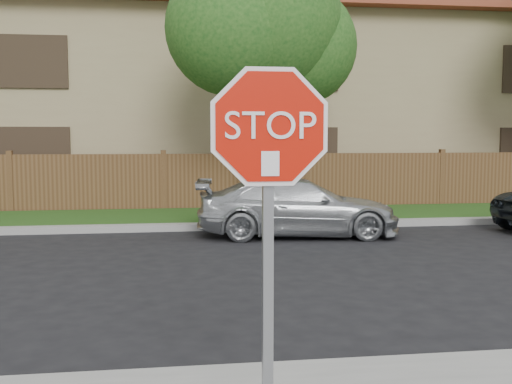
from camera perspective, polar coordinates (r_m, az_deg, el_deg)
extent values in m
plane|color=black|center=(5.49, -10.48, -17.14)|extent=(90.00, 90.00, 0.00)
cube|color=gray|center=(13.38, -8.94, -3.36)|extent=(70.00, 0.30, 0.15)
cube|color=#1E4714|center=(15.01, -8.83, -2.46)|extent=(70.00, 3.00, 0.12)
cube|color=#4F331C|center=(16.52, -8.78, 0.84)|extent=(70.00, 0.12, 1.60)
cube|color=tan|center=(22.09, -8.64, 7.69)|extent=(34.00, 8.00, 6.00)
cube|color=brown|center=(22.46, -8.77, 16.00)|extent=(35.20, 9.20, 0.50)
cube|color=brown|center=(22.58, -8.79, 17.50)|extent=(33.00, 5.50, 0.70)
cylinder|color=#382B21|center=(14.94, 0.73, 4.88)|extent=(0.44, 0.44, 3.92)
sphere|color=#184816|center=(15.20, 0.74, 16.03)|extent=(3.80, 3.80, 3.80)
sphere|color=#184816|center=(15.56, 3.94, 13.68)|extent=(3.00, 3.00, 3.00)
sphere|color=#184816|center=(14.66, -2.22, 15.31)|extent=(3.20, 3.20, 3.20)
cube|color=gray|center=(3.78, 1.12, -7.57)|extent=(0.06, 0.06, 2.30)
cylinder|color=white|center=(3.62, 1.31, 6.22)|extent=(1.01, 0.02, 1.01)
cylinder|color=red|center=(3.61, 1.34, 6.22)|extent=(0.93, 0.02, 0.93)
cube|color=white|center=(3.60, 1.37, 2.72)|extent=(0.11, 0.00, 0.15)
imported|color=#B4B8BB|center=(12.53, 3.97, -1.43)|extent=(4.34, 2.10, 1.22)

